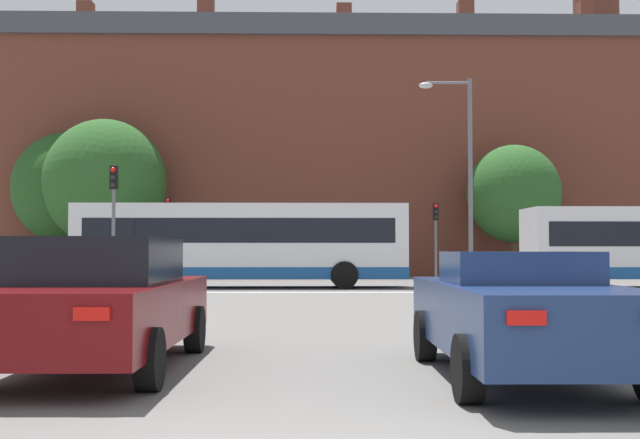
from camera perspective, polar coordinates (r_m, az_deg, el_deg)
The scene contains 14 objects.
stop_line_strip at distance 26.63m, azimuth -1.30°, elevation -5.21°, with size 9.39×0.30×0.01m, color silver.
far_pavement at distance 38.43m, azimuth -1.24°, elevation -4.28°, with size 70.43×2.50×0.01m, color gray.
brick_civic_building at distance 47.89m, azimuth 1.78°, elevation 4.70°, with size 38.10×11.09×20.95m.
car_saloon_left at distance 9.89m, azimuth -15.37°, elevation -5.69°, with size 2.06×4.95×1.56m.
car_roadster_right at distance 9.13m, azimuth 14.09°, elevation -6.46°, with size 1.98×4.64×1.39m.
bus_crossing_lead at distance 30.30m, azimuth -5.58°, elevation -1.67°, with size 12.32×2.67×3.12m.
traffic_light_far_right at distance 38.15m, azimuth 8.23°, elevation -0.58°, with size 0.26×0.31×3.62m.
traffic_light_far_left at distance 38.34m, azimuth -10.76°, elevation -0.33°, with size 0.26×0.31×3.88m.
traffic_light_near_left at distance 28.02m, azimuth -14.47°, elevation 0.86°, with size 0.26×0.31×4.27m.
street_lamp_junction at distance 29.47m, azimuth 10.06°, elevation 4.08°, with size 1.93×0.36×7.63m.
pedestrian_waiting at distance 38.66m, azimuth -11.41°, elevation -2.65°, with size 0.46×0.37×1.80m.
tree_by_building at distance 43.86m, azimuth -17.59°, elevation 2.12°, with size 5.55×5.55×7.54m.
tree_kerbside at distance 41.41m, azimuth 13.61°, elevation 1.78°, with size 4.69×4.69×6.70m.
tree_distant at distance 41.76m, azimuth -15.04°, elevation 2.52°, with size 6.11×6.11×7.99m.
Camera 1 is at (0.09, -4.47, 1.41)m, focal length 45.00 mm.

